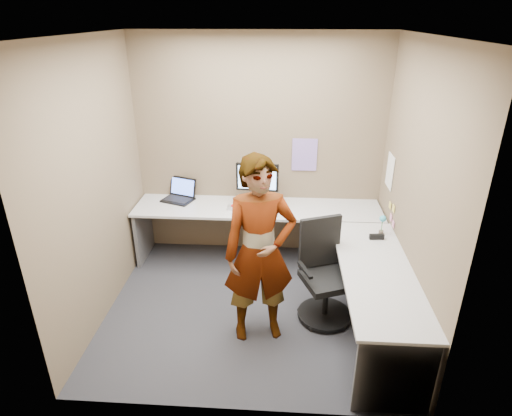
# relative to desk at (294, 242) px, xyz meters

# --- Properties ---
(ground) EXTENTS (3.00, 3.00, 0.00)m
(ground) POSITION_rel_desk_xyz_m (-0.44, -0.39, -0.59)
(ground) COLOR #27282D
(ground) RESTS_ON ground
(wall_back) EXTENTS (3.00, 0.00, 3.00)m
(wall_back) POSITION_rel_desk_xyz_m (-0.44, 0.91, 0.76)
(wall_back) COLOR brown
(wall_back) RESTS_ON ground
(wall_right) EXTENTS (0.00, 2.70, 2.70)m
(wall_right) POSITION_rel_desk_xyz_m (1.06, -0.39, 0.76)
(wall_right) COLOR brown
(wall_right) RESTS_ON ground
(wall_left) EXTENTS (0.00, 2.70, 2.70)m
(wall_left) POSITION_rel_desk_xyz_m (-1.94, -0.39, 0.76)
(wall_left) COLOR brown
(wall_left) RESTS_ON ground
(ceiling) EXTENTS (3.00, 3.00, 0.00)m
(ceiling) POSITION_rel_desk_xyz_m (-0.44, -0.39, 2.11)
(ceiling) COLOR white
(ceiling) RESTS_ON wall_back
(desk) EXTENTS (2.98, 2.58, 0.73)m
(desk) POSITION_rel_desk_xyz_m (0.00, 0.00, 0.00)
(desk) COLOR #B2B2B2
(desk) RESTS_ON ground
(paper_ream) EXTENTS (0.33, 0.25, 0.06)m
(paper_ream) POSITION_rel_desk_xyz_m (-0.44, 0.60, 0.17)
(paper_ream) COLOR red
(paper_ream) RESTS_ON desk
(monitor) EXTENTS (0.50, 0.16, 0.48)m
(monitor) POSITION_rel_desk_xyz_m (-0.44, 0.62, 0.49)
(monitor) COLOR black
(monitor) RESTS_ON paper_ream
(laptop) EXTENTS (0.45, 0.41, 0.26)m
(laptop) POSITION_rel_desk_xyz_m (-1.42, 0.77, 0.21)
(laptop) COLOR black
(laptop) RESTS_ON desk
(trackball_mouse) EXTENTS (0.12, 0.08, 0.07)m
(trackball_mouse) POSITION_rel_desk_xyz_m (-0.73, 0.51, 0.17)
(trackball_mouse) COLOR #B7B7BC
(trackball_mouse) RESTS_ON desk
(origami) EXTENTS (0.10, 0.10, 0.06)m
(origami) POSITION_rel_desk_xyz_m (-0.31, 0.36, 0.17)
(origami) COLOR white
(origami) RESTS_ON desk
(stapler) EXTENTS (0.15, 0.05, 0.05)m
(stapler) POSITION_rel_desk_xyz_m (0.84, -0.13, 0.17)
(stapler) COLOR black
(stapler) RESTS_ON desk
(flower) EXTENTS (0.07, 0.07, 0.22)m
(flower) POSITION_rel_desk_xyz_m (0.91, -0.01, 0.28)
(flower) COLOR brown
(flower) RESTS_ON desk
(calendar_purple) EXTENTS (0.30, 0.01, 0.40)m
(calendar_purple) POSITION_rel_desk_xyz_m (0.11, 0.90, 0.71)
(calendar_purple) COLOR #846BB7
(calendar_purple) RESTS_ON wall_back
(calendar_white) EXTENTS (0.01, 0.28, 0.38)m
(calendar_white) POSITION_rel_desk_xyz_m (1.05, 0.51, 0.66)
(calendar_white) COLOR white
(calendar_white) RESTS_ON wall_right
(sticky_note_a) EXTENTS (0.01, 0.07, 0.07)m
(sticky_note_a) POSITION_rel_desk_xyz_m (1.05, 0.16, 0.36)
(sticky_note_a) COLOR #F2E059
(sticky_note_a) RESTS_ON wall_right
(sticky_note_b) EXTENTS (0.01, 0.07, 0.07)m
(sticky_note_b) POSITION_rel_desk_xyz_m (1.05, 0.21, 0.23)
(sticky_note_b) COLOR pink
(sticky_note_b) RESTS_ON wall_right
(sticky_note_c) EXTENTS (0.01, 0.07, 0.07)m
(sticky_note_c) POSITION_rel_desk_xyz_m (1.05, 0.09, 0.21)
(sticky_note_c) COLOR pink
(sticky_note_c) RESTS_ON wall_right
(sticky_note_d) EXTENTS (0.01, 0.07, 0.07)m
(sticky_note_d) POSITION_rel_desk_xyz_m (1.05, 0.31, 0.33)
(sticky_note_d) COLOR #F2E059
(sticky_note_d) RESTS_ON wall_right
(office_chair) EXTENTS (0.60, 0.59, 1.03)m
(office_chair) POSITION_rel_desk_xyz_m (0.30, -0.45, -0.17)
(office_chair) COLOR black
(office_chair) RESTS_ON ground
(person) EXTENTS (0.74, 0.57, 1.81)m
(person) POSITION_rel_desk_xyz_m (-0.33, -0.76, 0.31)
(person) COLOR #999399
(person) RESTS_ON ground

